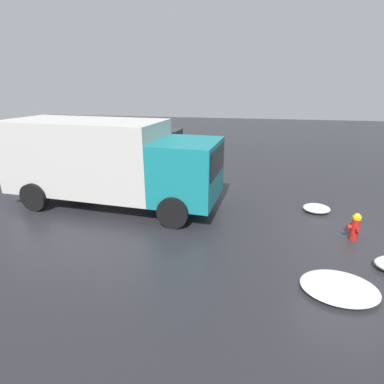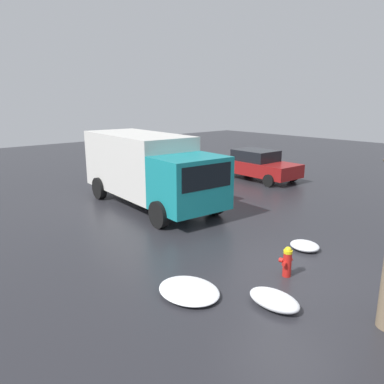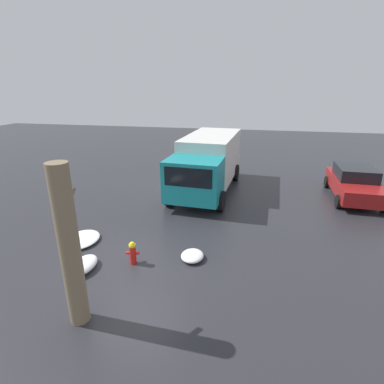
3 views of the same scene
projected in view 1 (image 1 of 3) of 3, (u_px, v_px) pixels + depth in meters
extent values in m
plane|color=#28282D|center=(353.00, 240.00, 7.77)|extent=(60.00, 60.00, 0.00)
cylinder|color=red|center=(355.00, 230.00, 7.67)|extent=(0.20, 0.20, 0.58)
cylinder|color=yellow|center=(357.00, 218.00, 7.56)|extent=(0.21, 0.21, 0.07)
sphere|color=yellow|center=(357.00, 217.00, 7.55)|extent=(0.17, 0.17, 0.17)
cylinder|color=red|center=(349.00, 227.00, 7.66)|extent=(0.11, 0.13, 0.11)
cylinder|color=red|center=(358.00, 230.00, 7.51)|extent=(0.10, 0.11, 0.09)
cylinder|color=red|center=(353.00, 224.00, 7.79)|extent=(0.10, 0.11, 0.09)
cube|color=teal|center=(188.00, 171.00, 9.06)|extent=(1.97, 2.48, 1.79)
cube|color=black|center=(218.00, 161.00, 8.71)|extent=(0.17, 1.97, 0.79)
cube|color=silver|center=(87.00, 156.00, 9.84)|extent=(5.25, 2.71, 2.30)
cylinder|color=black|center=(195.00, 186.00, 10.45)|extent=(0.92, 0.34, 0.90)
cylinder|color=black|center=(173.00, 212.00, 8.32)|extent=(0.92, 0.34, 0.90)
cylinder|color=black|center=(80.00, 176.00, 11.61)|extent=(0.92, 0.34, 0.90)
cylinder|color=black|center=(35.00, 197.00, 9.47)|extent=(0.92, 0.34, 0.90)
cylinder|color=#23232D|center=(152.00, 186.00, 10.63)|extent=(0.26, 0.26, 0.83)
cylinder|color=#3F5947|center=(151.00, 165.00, 10.37)|extent=(0.38, 0.38, 0.69)
sphere|color=tan|center=(151.00, 152.00, 10.22)|extent=(0.23, 0.23, 0.23)
cube|color=maroon|center=(165.00, 146.00, 16.50)|extent=(4.37, 2.01, 0.66)
cube|color=black|center=(161.00, 135.00, 16.34)|extent=(2.12, 1.71, 0.56)
cylinder|color=black|center=(195.00, 150.00, 17.15)|extent=(0.61, 0.22, 0.60)
cylinder|color=black|center=(187.00, 157.00, 15.45)|extent=(0.61, 0.22, 0.60)
cylinder|color=black|center=(147.00, 147.00, 17.78)|extent=(0.61, 0.22, 0.60)
cylinder|color=black|center=(134.00, 154.00, 16.08)|extent=(0.61, 0.22, 0.60)
ellipsoid|color=white|center=(317.00, 208.00, 9.44)|extent=(0.82, 0.71, 0.24)
ellipsoid|color=white|center=(339.00, 288.00, 5.79)|extent=(1.45, 1.18, 0.18)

